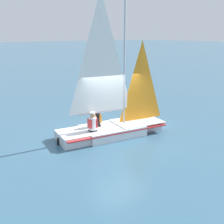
# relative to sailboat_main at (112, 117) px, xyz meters

# --- Properties ---
(ground_plane) EXTENTS (260.00, 260.00, 0.00)m
(ground_plane) POSITION_rel_sailboat_main_xyz_m (0.00, 0.01, -0.77)
(ground_plane) COLOR #38607A
(sailboat_main) EXTENTS (2.42, 4.72, 5.78)m
(sailboat_main) POSITION_rel_sailboat_main_xyz_m (0.00, 0.00, 0.00)
(sailboat_main) COLOR silver
(sailboat_main) RESTS_ON ground_plane
(sailor_helm) EXTENTS (0.35, 0.38, 1.16)m
(sailor_helm) POSITION_rel_sailboat_main_xyz_m (-0.38, -0.50, -0.15)
(sailor_helm) COLOR black
(sailor_helm) RESTS_ON ground_plane
(sailor_crew) EXTENTS (0.35, 0.38, 1.16)m
(sailor_crew) POSITION_rel_sailboat_main_xyz_m (0.01, -0.98, -0.14)
(sailor_crew) COLOR black
(sailor_crew) RESTS_ON ground_plane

